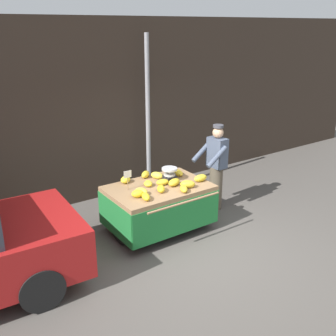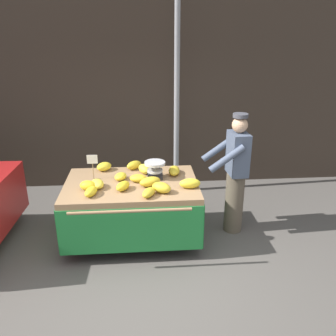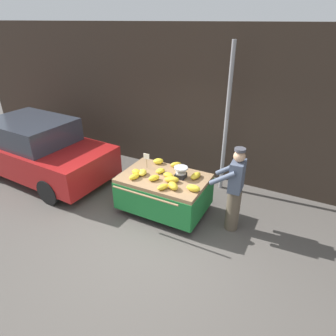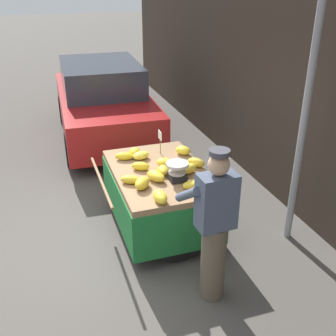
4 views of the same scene
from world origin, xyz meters
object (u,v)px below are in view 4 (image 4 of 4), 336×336
banana_bunch_0 (195,185)px  banana_bunch_4 (183,150)px  banana_bunch_12 (124,156)px  weighing_scale (177,172)px  banana_bunch_9 (196,162)px  banana_bunch_8 (163,170)px  street_pole (305,115)px  price_sign (160,137)px  banana_bunch_2 (141,155)px  banana_cart (160,186)px  banana_bunch_1 (130,180)px  banana_bunch_3 (141,166)px  vendor_person (214,227)px  banana_bunch_13 (164,162)px  parked_car (103,101)px  banana_bunch_6 (160,197)px  banana_bunch_10 (156,176)px  banana_bunch_5 (142,183)px  banana_bunch_7 (188,169)px  banana_bunch_11 (135,152)px

banana_bunch_0 → banana_bunch_4: 1.00m
banana_bunch_4 → banana_bunch_12: banana_bunch_4 is taller
weighing_scale → banana_bunch_9: bearing=128.1°
banana_bunch_8 → street_pole: bearing=66.5°
price_sign → banana_bunch_9: size_ratio=1.40×
weighing_scale → banana_bunch_2: size_ratio=1.19×
banana_bunch_2 → street_pole: bearing=54.7°
banana_cart → banana_bunch_2: 0.52m
banana_bunch_12 → banana_bunch_1: bearing=-6.8°
banana_bunch_0 → banana_bunch_9: bearing=156.9°
banana_cart → banana_bunch_3: (-0.10, -0.22, 0.27)m
price_sign → banana_bunch_8: bearing=-14.1°
price_sign → banana_bunch_0: 1.12m
banana_bunch_2 → vendor_person: vendor_person is taller
banana_bunch_0 → banana_bunch_13: size_ratio=1.44×
banana_bunch_4 → parked_car: parked_car is taller
banana_bunch_4 → banana_bunch_6: (1.14, -0.69, 0.00)m
weighing_scale → banana_bunch_9: (-0.28, 0.36, -0.06)m
banana_bunch_13 → vendor_person: vendor_person is taller
banana_bunch_10 → banana_bunch_5: bearing=-57.5°
banana_bunch_1 → price_sign: bearing=140.1°
banana_bunch_10 → banana_bunch_1: bearing=-94.7°
banana_bunch_8 → banana_bunch_2: bearing=-163.8°
banana_bunch_5 → banana_bunch_13: banana_bunch_5 is taller
weighing_scale → banana_bunch_4: weighing_scale is taller
banana_bunch_9 → parked_car: parked_car is taller
banana_bunch_2 → parked_car: 3.19m
banana_bunch_12 → vendor_person: size_ratio=0.14×
banana_bunch_2 → banana_bunch_13: (0.28, 0.25, -0.01)m
street_pole → parked_car: 4.73m
banana_bunch_7 → banana_bunch_8: bearing=-105.8°
banana_bunch_2 → vendor_person: size_ratio=0.14×
banana_bunch_8 → vendor_person: bearing=4.8°
price_sign → weighing_scale: bearing=-2.9°
banana_bunch_13 → banana_bunch_11: bearing=-142.1°
banana_cart → banana_bunch_7: 0.47m
banana_bunch_7 → banana_bunch_6: bearing=-44.3°
banana_bunch_0 → parked_car: parked_car is taller
banana_bunch_6 → banana_bunch_11: (-1.28, 0.03, 0.00)m
banana_bunch_6 → vendor_person: (0.68, 0.36, -0.04)m
banana_bunch_0 → banana_bunch_12: size_ratio=1.23×
weighing_scale → street_pole: bearing=72.9°
banana_bunch_2 → banana_bunch_4: size_ratio=1.06×
banana_bunch_1 → banana_bunch_10: bearing=85.3°
banana_cart → banana_bunch_5: bearing=-41.4°
banana_bunch_6 → vendor_person: bearing=27.8°
price_sign → banana_bunch_5: size_ratio=1.33×
banana_bunch_13 → parked_car: size_ratio=0.05×
banana_bunch_6 → banana_bunch_1: bearing=-158.3°
banana_bunch_4 → banana_bunch_12: bearing=-95.9°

